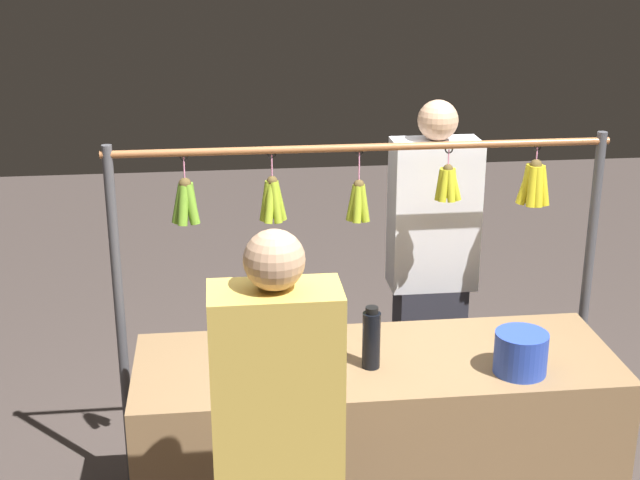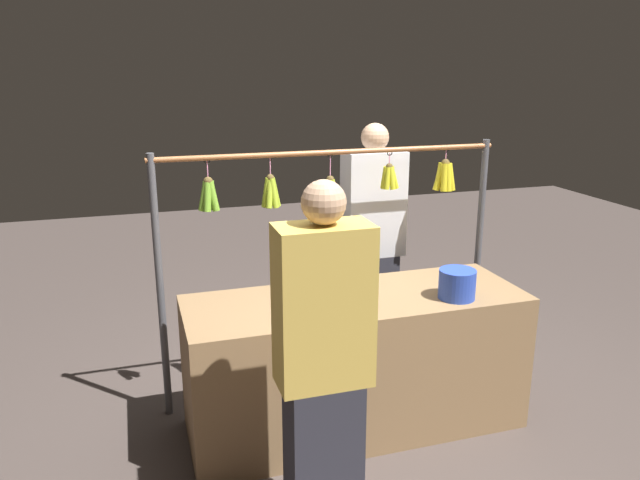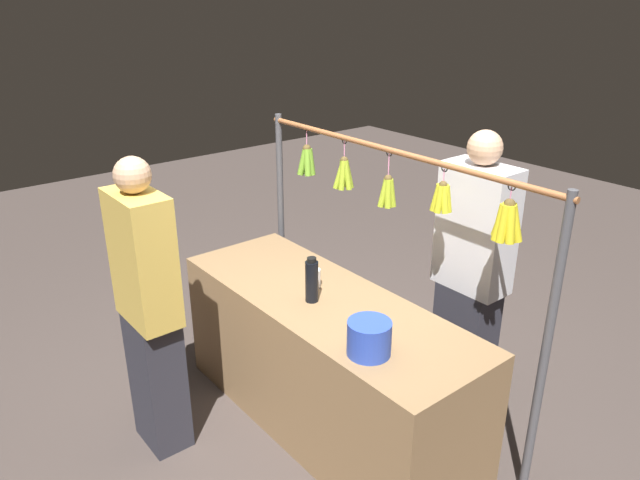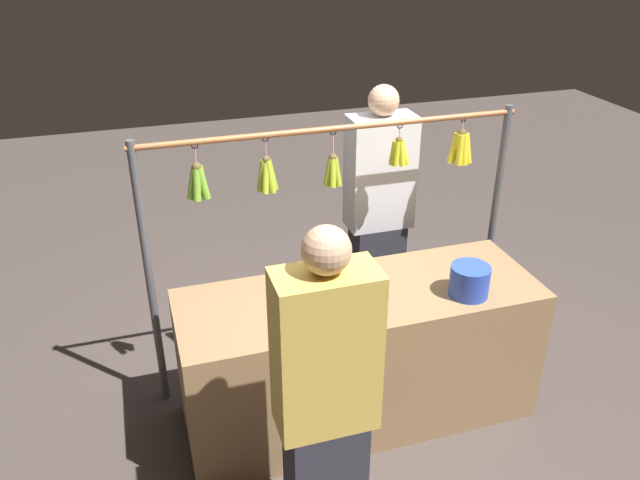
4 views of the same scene
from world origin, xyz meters
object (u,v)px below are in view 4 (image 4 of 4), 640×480
(drink_cup, at_px, (330,285))
(customer_person, at_px, (325,415))
(blue_bucket, at_px, (469,281))
(vendor_person, at_px, (378,220))
(water_bottle, at_px, (360,281))

(drink_cup, height_order, customer_person, customer_person)
(drink_cup, bearing_deg, blue_bucket, 162.05)
(drink_cup, height_order, vendor_person, vendor_person)
(vendor_person, height_order, customer_person, vendor_person)
(water_bottle, height_order, blue_bucket, water_bottle)
(drink_cup, bearing_deg, vendor_person, -128.46)
(customer_person, bearing_deg, blue_bucket, -147.24)
(blue_bucket, height_order, drink_cup, blue_bucket)
(blue_bucket, bearing_deg, customer_person, 32.76)
(blue_bucket, relative_size, drink_cup, 1.32)
(vendor_person, bearing_deg, blue_bucket, 98.49)
(water_bottle, distance_m, vendor_person, 0.92)
(customer_person, bearing_deg, vendor_person, -118.66)
(blue_bucket, bearing_deg, water_bottle, -11.07)
(water_bottle, relative_size, blue_bucket, 1.24)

